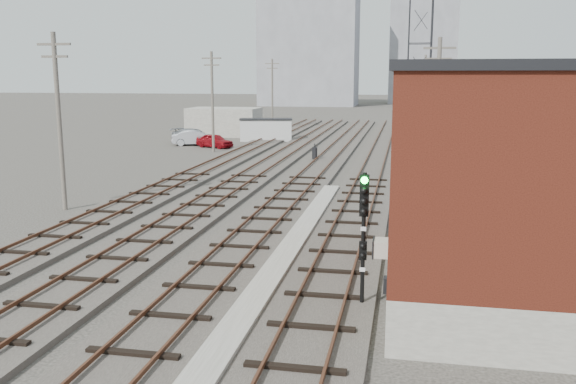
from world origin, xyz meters
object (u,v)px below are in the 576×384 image
(car_silver, at_px, (195,138))
(car_grey, at_px, (194,136))
(site_trailer, at_px, (266,130))
(car_red, at_px, (215,141))
(signal_mast, at_px, (363,230))
(switch_stand, at_px, (315,154))

(car_silver, xyz_separation_m, car_grey, (-0.75, 1.61, 0.00))
(site_trailer, bearing_deg, car_red, -127.22)
(signal_mast, bearing_deg, car_grey, 115.80)
(signal_mast, relative_size, car_silver, 0.91)
(switch_stand, height_order, car_red, switch_stand)
(signal_mast, xyz_separation_m, car_silver, (-19.62, 40.52, -1.69))
(site_trailer, height_order, car_red, site_trailer)
(car_red, bearing_deg, car_grey, 72.56)
(car_red, bearing_deg, site_trailer, 0.84)
(car_silver, height_order, car_grey, car_grey)
(site_trailer, relative_size, car_silver, 1.32)
(switch_stand, bearing_deg, car_red, 162.12)
(site_trailer, xyz_separation_m, car_silver, (-5.93, -5.76, -0.44))
(switch_stand, xyz_separation_m, car_grey, (-14.24, 10.98, 0.10))
(car_red, relative_size, car_grey, 0.76)
(site_trailer, distance_m, car_silver, 8.28)
(switch_stand, bearing_deg, signal_mast, -61.11)
(signal_mast, distance_m, site_trailer, 48.28)
(signal_mast, xyz_separation_m, switch_stand, (-6.13, 31.15, -1.78))
(car_red, xyz_separation_m, car_grey, (-3.25, 3.10, 0.08))
(switch_stand, relative_size, car_red, 0.35)
(switch_stand, distance_m, car_grey, 17.99)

